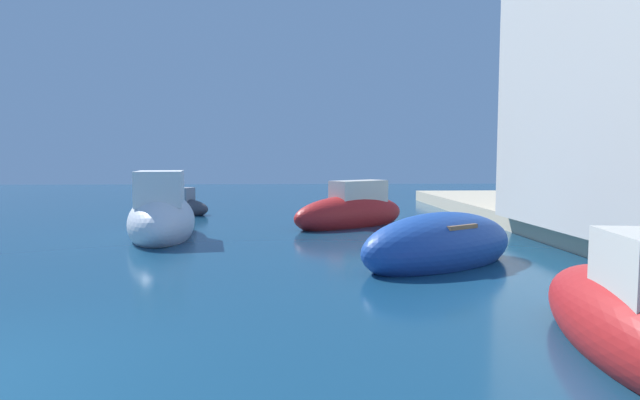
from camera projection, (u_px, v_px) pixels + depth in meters
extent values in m
ellipsoid|color=white|center=(162.00, 222.00, 14.12)|extent=(2.41, 4.52, 1.57)
cube|color=white|center=(160.00, 188.00, 13.71)|extent=(1.43, 1.88, 0.93)
ellipsoid|color=#1E479E|center=(440.00, 246.00, 10.43)|extent=(4.17, 3.40, 1.39)
cube|color=brown|center=(440.00, 224.00, 10.39)|extent=(1.32, 1.46, 0.08)
ellipsoid|color=#3F3F47|center=(174.00, 208.00, 20.15)|extent=(3.20, 2.16, 0.86)
cube|color=gray|center=(179.00, 195.00, 20.02)|extent=(1.23, 0.99, 0.56)
ellipsoid|color=#B21E1E|center=(351.00, 215.00, 16.58)|extent=(4.41, 3.79, 1.28)
cube|color=beige|center=(359.00, 192.00, 16.75)|extent=(2.03, 1.80, 0.72)
ellipsoid|color=#B21E1E|center=(631.00, 326.00, 5.66)|extent=(1.87, 3.94, 1.15)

